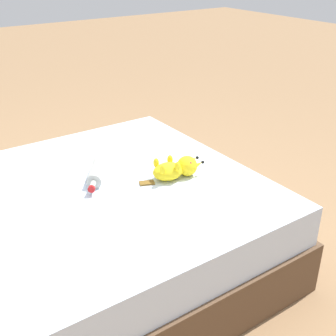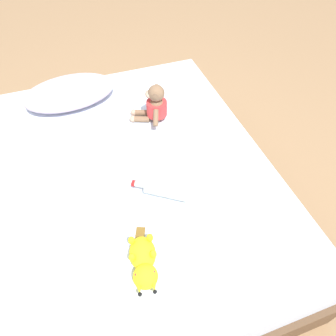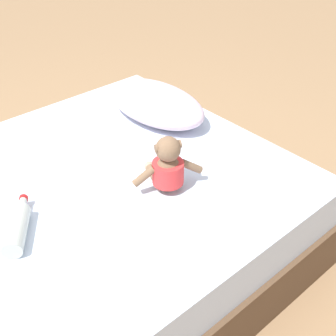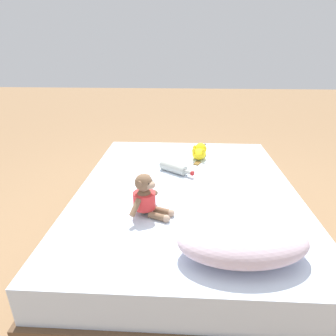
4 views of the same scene
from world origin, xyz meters
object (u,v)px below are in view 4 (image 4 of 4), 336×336
Objects in this scene: bed at (186,217)px; plush_yellow_creature at (200,151)px; plush_monkey at (146,198)px; pillow at (243,241)px; glass_bottle at (174,168)px.

bed is 5.65× the size of plush_yellow_creature.
bed is 6.74× the size of plush_monkey.
pillow is 0.56m from plush_monkey.
plush_yellow_creature is 1.29× the size of glass_bottle.
pillow is 2.12× the size of plush_monkey.
glass_bottle is at bearing -67.77° from bed.
plush_monkey is at bearing -35.50° from pillow.
pillow is at bearing 144.50° from plush_monkey.
glass_bottle reaches higher than bed.
plush_monkey is 0.95m from plush_yellow_creature.
glass_bottle is at bearing -103.28° from plush_monkey.
plush_monkey is (0.22, 0.34, 0.33)m from bed.
pillow is (-0.23, 0.67, 0.31)m from bed.
bed is at bearing -70.60° from pillow.
plush_monkey reaches higher than bed.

